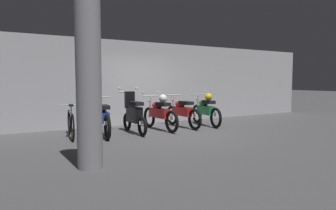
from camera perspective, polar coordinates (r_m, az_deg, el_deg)
ground_plane at (r=8.62m, az=0.40°, el=-5.30°), size 80.00×80.00×0.00m
back_wall at (r=10.51m, az=-5.94°, el=4.14°), size 16.00×0.30×2.81m
motorbike_slot_0 at (r=8.34m, az=-12.21°, el=-2.33°), size 0.56×1.94×1.03m
motorbike_slot_1 at (r=8.61m, az=-6.50°, el=-1.79°), size 0.59×1.68×1.29m
motorbike_slot_2 at (r=9.08m, az=-1.61°, el=-1.44°), size 0.59×1.95×1.15m
motorbike_slot_3 at (r=9.64m, az=2.72°, el=-1.33°), size 0.56×1.95×1.03m
motorbike_slot_4 at (r=10.11m, az=7.11°, el=-0.87°), size 0.58×1.94×1.15m
bicycle at (r=8.31m, az=-17.89°, el=-3.36°), size 0.50×1.72×0.89m
support_pillar at (r=5.19m, az=-14.74°, el=3.70°), size 0.42×0.42×2.81m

